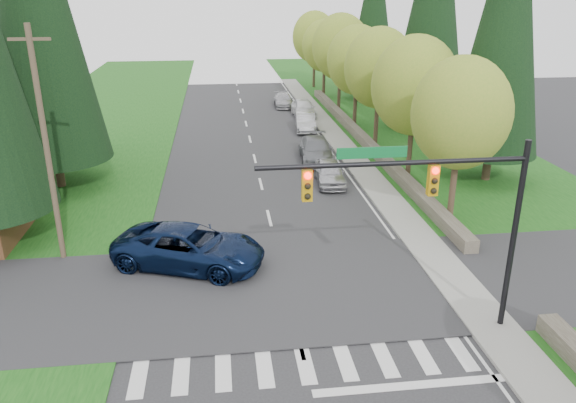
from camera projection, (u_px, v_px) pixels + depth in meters
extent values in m
cube|color=#164913|center=(470.00, 180.00, 34.96)|extent=(14.00, 110.00, 0.06)
cube|color=#164913|center=(35.00, 198.00, 31.94)|extent=(14.00, 110.00, 0.06)
cube|color=#28282B|center=(287.00, 290.00, 22.33)|extent=(120.00, 8.00, 0.10)
cube|color=gray|center=(366.00, 174.00, 36.09)|extent=(1.80, 80.00, 0.13)
cube|color=gray|center=(354.00, 174.00, 35.99)|extent=(0.20, 80.00, 0.13)
cube|color=#4C4438|center=(362.00, 138.00, 43.61)|extent=(0.70, 40.00, 0.70)
cylinder|color=black|center=(513.00, 239.00, 18.71)|extent=(0.20, 0.20, 6.80)
cylinder|color=black|center=(394.00, 163.00, 17.22)|extent=(8.60, 0.16, 0.16)
cube|color=#0C662D|center=(372.00, 153.00, 17.06)|extent=(2.20, 0.04, 0.35)
cube|color=#BF8C0C|center=(433.00, 180.00, 17.58)|extent=(0.32, 0.24, 1.00)
sphere|color=#FF0C05|center=(436.00, 171.00, 17.33)|extent=(0.22, 0.22, 0.22)
cube|color=#BF8C0C|center=(307.00, 185.00, 17.12)|extent=(0.32, 0.24, 1.00)
sphere|color=#FF0C05|center=(308.00, 176.00, 16.86)|extent=(0.22, 0.22, 0.22)
cylinder|color=#473828|center=(47.00, 149.00, 23.16)|extent=(0.24, 0.24, 10.00)
cube|color=#473828|center=(29.00, 39.00, 21.59)|extent=(1.60, 0.10, 0.12)
cylinder|color=#38281C|center=(454.00, 177.00, 28.12)|extent=(0.32, 0.32, 4.76)
ellipsoid|color=olive|center=(461.00, 113.00, 26.97)|extent=(4.80, 4.80, 5.52)
cylinder|color=#38281C|center=(410.00, 140.00, 34.59)|extent=(0.32, 0.32, 4.93)
ellipsoid|color=olive|center=(415.00, 86.00, 33.40)|extent=(5.20, 5.20, 5.98)
cylinder|color=#38281C|center=(377.00, 115.00, 41.04)|extent=(0.32, 0.32, 5.04)
ellipsoid|color=olive|center=(379.00, 68.00, 39.82)|extent=(5.00, 5.00, 5.75)
cylinder|color=#38281C|center=(355.00, 99.00, 47.58)|extent=(0.32, 0.32, 4.82)
ellipsoid|color=olive|center=(357.00, 60.00, 46.42)|extent=(5.00, 5.00, 5.75)
cylinder|color=#38281C|center=(339.00, 84.00, 54.02)|extent=(0.32, 0.32, 5.15)
ellipsoid|color=olive|center=(341.00, 47.00, 52.78)|extent=(5.40, 5.40, 6.21)
cylinder|color=#38281C|center=(324.00, 76.00, 60.57)|extent=(0.32, 0.32, 4.70)
ellipsoid|color=olive|center=(325.00, 46.00, 59.43)|extent=(4.80, 4.80, 5.52)
cylinder|color=#38281C|center=(314.00, 66.00, 67.02)|extent=(0.32, 0.32, 4.98)
ellipsoid|color=olive|center=(314.00, 37.00, 65.82)|extent=(5.20, 5.20, 5.98)
cylinder|color=#38281C|center=(59.00, 171.00, 33.56)|extent=(0.50, 0.50, 2.00)
cylinder|color=#38281C|center=(51.00, 146.00, 38.90)|extent=(0.50, 0.50, 2.00)
cone|color=black|center=(29.00, 4.00, 35.59)|extent=(5.78, 5.78, 17.00)
cylinder|color=#38281C|center=(487.00, 165.00, 34.73)|extent=(0.50, 0.50, 2.00)
cone|color=black|center=(507.00, 15.00, 31.60)|extent=(5.44, 5.44, 16.00)
cylinder|color=#38281C|center=(424.00, 116.00, 47.83)|extent=(0.50, 0.50, 2.00)
cylinder|color=#38281C|center=(370.00, 89.00, 60.69)|extent=(0.50, 0.50, 2.00)
cone|color=black|center=(374.00, 8.00, 57.74)|extent=(5.10, 5.10, 15.00)
imported|color=#0A1735|center=(190.00, 247.00, 23.91)|extent=(7.06, 5.06, 1.78)
imported|color=#B1B1B6|center=(330.00, 173.00, 34.18)|extent=(1.95, 4.29, 1.43)
imported|color=slate|center=(316.00, 150.00, 38.72)|extent=(2.53, 5.49, 1.55)
imported|color=#A7A8AC|center=(305.00, 122.00, 46.98)|extent=(1.98, 4.58, 1.47)
imported|color=silver|center=(304.00, 108.00, 52.03)|extent=(1.95, 4.81, 1.64)
imported|color=#A1A0A5|center=(284.00, 100.00, 56.63)|extent=(1.96, 4.54, 1.30)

